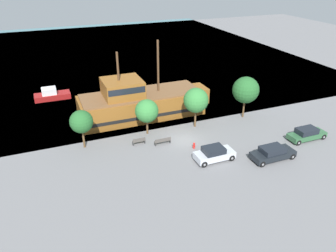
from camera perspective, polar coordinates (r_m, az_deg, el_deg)
ground_plane at (r=39.78m, az=2.81°, el=-2.44°), size 160.00×160.00×0.00m
water_surface at (r=79.25m, az=-10.75°, el=12.24°), size 80.00×80.00×0.00m
pirate_ship at (r=45.26m, az=-4.91°, el=4.19°), size 18.15×6.00×10.31m
moored_boat_dockside at (r=54.55m, az=-19.62°, el=5.15°), size 5.38×2.25×1.83m
parked_car_curb_front at (r=37.47m, az=17.76°, el=-4.51°), size 4.90×2.01×1.50m
parked_car_curb_mid at (r=35.85m, az=8.04°, el=-4.81°), size 4.34×1.97×1.59m
parked_car_curb_rear at (r=42.91m, az=23.01°, el=-1.28°), size 4.77×1.80×1.52m
fire_hydrant at (r=37.91m, az=4.56°, el=-3.37°), size 0.42×0.25×0.76m
bench_promenade_east at (r=38.60m, az=-0.92°, el=-2.62°), size 1.97×0.45×0.85m
bench_promenade_west at (r=38.75m, az=-5.09°, el=-2.64°), size 1.52×0.45×0.85m
tree_row_east at (r=37.94m, az=-14.86°, el=0.72°), size 2.63×2.63×4.63m
tree_row_mideast at (r=39.89m, az=-3.72°, el=2.62°), size 2.88×2.88×4.55m
tree_row_midwest at (r=41.51m, az=4.89°, el=4.47°), size 3.17×3.17×5.29m
tree_row_west at (r=45.21m, az=13.38°, el=6.11°), size 3.56×3.56×5.76m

